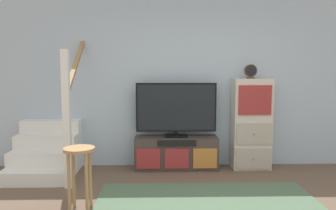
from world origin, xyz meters
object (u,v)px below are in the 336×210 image
at_px(media_console, 176,153).
at_px(bar_stool_near, 79,164).
at_px(desk_clock, 251,71).
at_px(television, 176,108).
at_px(side_cabinet, 251,124).

xyz_separation_m(media_console, bar_stool_near, (-1.13, -1.49, 0.27)).
bearing_deg(bar_stool_near, desk_clock, 33.31).
bearing_deg(television, media_console, -90.00).
bearing_deg(media_console, desk_clock, -0.24).
xyz_separation_m(media_console, television, (-0.00, 0.02, 0.70)).
bearing_deg(side_cabinet, television, 179.33).
relative_size(media_console, side_cabinet, 0.91).
height_order(media_console, side_cabinet, side_cabinet).
bearing_deg(bar_stool_near, television, 53.32).
bearing_deg(television, bar_stool_near, -126.68).
bearing_deg(television, side_cabinet, -0.67).
bearing_deg(desk_clock, media_console, 179.76).
bearing_deg(desk_clock, side_cabinet, 23.43).
xyz_separation_m(media_console, side_cabinet, (1.17, 0.01, 0.45)).
xyz_separation_m(side_cabinet, desk_clock, (-0.03, -0.01, 0.81)).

